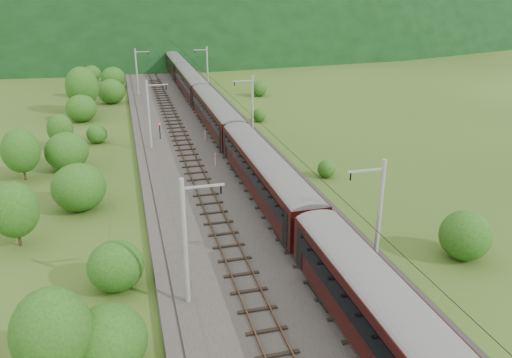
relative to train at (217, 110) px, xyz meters
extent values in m
plane|color=#2D4816|center=(-2.40, -35.42, -3.54)|extent=(600.00, 600.00, 0.00)
cube|color=#38332D|center=(-2.40, -25.42, -3.39)|extent=(14.00, 220.00, 0.30)
cube|color=#533323|center=(-5.52, -25.42, -3.05)|extent=(0.08, 220.00, 0.15)
cube|color=#533323|center=(-4.08, -25.42, -3.05)|extent=(0.08, 220.00, 0.15)
cube|color=black|center=(-4.80, -25.42, -3.18)|extent=(2.40, 220.00, 0.12)
cube|color=#533323|center=(-0.72, -25.42, -3.05)|extent=(0.08, 220.00, 0.15)
cube|color=#533323|center=(0.72, -25.42, -3.05)|extent=(0.08, 220.00, 0.15)
cube|color=black|center=(0.00, -25.42, -3.18)|extent=(2.40, 220.00, 0.12)
cylinder|color=gray|center=(-8.60, -35.42, 0.76)|extent=(0.28, 0.28, 8.00)
cube|color=gray|center=(-7.40, -35.42, 4.16)|extent=(2.40, 0.12, 0.12)
cylinder|color=black|center=(-6.40, -35.42, 3.86)|extent=(0.10, 0.10, 0.50)
cylinder|color=gray|center=(-8.60, -3.42, 0.76)|extent=(0.28, 0.28, 8.00)
cube|color=gray|center=(-7.40, -3.42, 4.16)|extent=(2.40, 0.12, 0.12)
cylinder|color=black|center=(-6.40, -3.42, 3.86)|extent=(0.10, 0.10, 0.50)
cylinder|color=gray|center=(-8.60, 28.58, 0.76)|extent=(0.28, 0.28, 8.00)
cube|color=gray|center=(-7.40, 28.58, 4.16)|extent=(2.40, 0.12, 0.12)
cylinder|color=black|center=(-6.40, 28.58, 3.86)|extent=(0.10, 0.10, 0.50)
cylinder|color=gray|center=(-8.60, 60.58, 0.76)|extent=(0.28, 0.28, 8.00)
cube|color=gray|center=(-7.40, 60.58, 4.16)|extent=(2.40, 0.12, 0.12)
cylinder|color=black|center=(-6.40, 60.58, 3.86)|extent=(0.10, 0.10, 0.50)
cylinder|color=gray|center=(-8.60, 92.58, 0.76)|extent=(0.28, 0.28, 8.00)
cube|color=gray|center=(-7.40, 92.58, 4.16)|extent=(2.40, 0.12, 0.12)
cylinder|color=black|center=(-6.40, 92.58, 3.86)|extent=(0.10, 0.10, 0.50)
cylinder|color=gray|center=(3.80, -35.42, 0.76)|extent=(0.28, 0.28, 8.00)
cube|color=gray|center=(2.60, -35.42, 4.16)|extent=(2.40, 0.12, 0.12)
cylinder|color=black|center=(1.60, -35.42, 3.86)|extent=(0.10, 0.10, 0.50)
cylinder|color=gray|center=(3.80, -3.42, 0.76)|extent=(0.28, 0.28, 8.00)
cube|color=gray|center=(2.60, -3.42, 4.16)|extent=(2.40, 0.12, 0.12)
cylinder|color=black|center=(1.60, -3.42, 3.86)|extent=(0.10, 0.10, 0.50)
cylinder|color=gray|center=(3.80, 28.58, 0.76)|extent=(0.28, 0.28, 8.00)
cube|color=gray|center=(2.60, 28.58, 4.16)|extent=(2.40, 0.12, 0.12)
cylinder|color=black|center=(1.60, 28.58, 3.86)|extent=(0.10, 0.10, 0.50)
cylinder|color=gray|center=(3.80, 60.58, 0.76)|extent=(0.28, 0.28, 8.00)
cube|color=gray|center=(2.60, 60.58, 4.16)|extent=(2.40, 0.12, 0.12)
cylinder|color=black|center=(1.60, 60.58, 3.86)|extent=(0.10, 0.10, 0.50)
cylinder|color=gray|center=(3.80, 92.58, 0.76)|extent=(0.28, 0.28, 8.00)
cube|color=gray|center=(2.60, 92.58, 4.16)|extent=(2.40, 0.12, 0.12)
cylinder|color=black|center=(1.60, 92.58, 3.86)|extent=(0.10, 0.10, 0.50)
cylinder|color=black|center=(-4.80, -25.42, 3.56)|extent=(0.03, 198.00, 0.03)
cylinder|color=black|center=(0.00, -25.42, 3.56)|extent=(0.03, 198.00, 0.03)
ellipsoid|color=black|center=(-2.40, 224.58, -3.54)|extent=(504.00, 360.00, 244.00)
cube|color=black|center=(0.00, -45.16, -0.57)|extent=(2.90, 22.03, 3.00)
cylinder|color=slate|center=(0.00, -45.16, 0.78)|extent=(2.90, 21.92, 2.90)
cube|color=black|center=(-1.47, -45.16, -0.21)|extent=(0.05, 19.39, 1.15)
cube|color=black|center=(1.47, -45.16, -0.21)|extent=(0.05, 19.39, 1.15)
cube|color=black|center=(0.00, -37.45, -2.52)|extent=(2.20, 3.20, 0.90)
cube|color=black|center=(0.00, -22.36, -0.57)|extent=(2.90, 22.03, 3.00)
cylinder|color=slate|center=(0.00, -22.36, 0.78)|extent=(2.90, 21.92, 2.90)
cube|color=black|center=(-1.47, -22.36, -0.21)|extent=(0.05, 19.39, 1.15)
cube|color=black|center=(1.47, -22.36, -0.21)|extent=(0.05, 19.39, 1.15)
cube|color=black|center=(0.00, -30.07, -2.52)|extent=(2.20, 3.20, 0.90)
cube|color=black|center=(0.00, -14.65, -2.52)|extent=(2.20, 3.20, 0.90)
cube|color=black|center=(0.00, 0.44, -0.57)|extent=(2.90, 22.03, 3.00)
cylinder|color=slate|center=(0.00, 0.44, 0.78)|extent=(2.90, 21.92, 2.90)
cube|color=black|center=(-1.47, 0.44, -0.21)|extent=(0.05, 19.39, 1.15)
cube|color=black|center=(1.47, 0.44, -0.21)|extent=(0.05, 19.39, 1.15)
cube|color=black|center=(0.00, -7.27, -2.52)|extent=(2.20, 3.20, 0.90)
cube|color=black|center=(0.00, 8.15, -2.52)|extent=(2.20, 3.20, 0.90)
cube|color=black|center=(0.00, 23.24, -0.57)|extent=(2.90, 22.03, 3.00)
cylinder|color=slate|center=(0.00, 23.24, 0.78)|extent=(2.90, 21.92, 2.90)
cube|color=black|center=(-1.47, 23.24, -0.21)|extent=(0.05, 19.39, 1.15)
cube|color=black|center=(1.47, 23.24, -0.21)|extent=(0.05, 19.39, 1.15)
cube|color=black|center=(0.00, 15.52, -2.52)|extent=(2.20, 3.20, 0.90)
cube|color=black|center=(0.00, 30.95, -2.52)|extent=(2.20, 3.20, 0.90)
cube|color=black|center=(0.00, 46.03, -0.57)|extent=(2.90, 22.03, 3.00)
cylinder|color=slate|center=(0.00, 46.03, 0.78)|extent=(2.90, 21.92, 2.90)
cube|color=black|center=(-1.47, 46.03, -0.21)|extent=(0.05, 19.39, 1.15)
cube|color=black|center=(1.47, 46.03, -0.21)|extent=(0.05, 19.39, 1.15)
cube|color=black|center=(0.00, 38.32, -2.52)|extent=(2.20, 3.20, 0.90)
cube|color=black|center=(0.00, 53.74, -2.52)|extent=(2.20, 3.20, 0.90)
cube|color=#121A91|center=(0.00, 77.84, -0.57)|extent=(2.90, 18.02, 3.00)
cylinder|color=slate|center=(0.00, 77.84, 0.78)|extent=(2.90, 17.93, 2.90)
cube|color=black|center=(-1.47, 77.84, -0.21)|extent=(0.05, 15.86, 1.15)
cube|color=black|center=(1.47, 77.84, -0.21)|extent=(0.05, 15.86, 1.15)
cube|color=black|center=(0.00, 71.53, -2.52)|extent=(2.20, 3.20, 0.90)
cube|color=black|center=(0.00, 84.15, -2.52)|extent=(2.20, 3.20, 0.90)
cube|color=yellow|center=(0.00, 86.65, -0.77)|extent=(2.96, 0.50, 2.70)
cube|color=yellow|center=(0.00, 69.03, -0.77)|extent=(2.96, 0.50, 2.70)
cube|color=black|center=(0.00, 80.84, 1.48)|extent=(0.08, 1.60, 0.90)
cylinder|color=red|center=(-2.46, -11.85, -2.50)|extent=(0.16, 0.16, 1.48)
cylinder|color=red|center=(-1.96, -2.41, -2.51)|extent=(0.16, 0.16, 1.47)
cylinder|color=black|center=(-7.26, 0.09, -2.33)|extent=(0.13, 0.13, 1.84)
sphere|color=red|center=(-7.26, 0.09, -1.36)|extent=(0.22, 0.22, 0.22)
ellipsoid|color=#1E4A13|center=(-13.12, -39.82, -1.79)|extent=(3.91, 3.91, 3.52)
ellipsoid|color=#1E4A13|center=(-12.73, -32.34, -1.94)|extent=(3.58, 3.58, 3.22)
ellipsoid|color=#1E4A13|center=(-15.69, -18.96, -1.47)|extent=(4.61, 4.61, 4.15)
ellipsoid|color=#1E4A13|center=(-17.54, -7.94, -1.54)|extent=(4.46, 4.46, 4.02)
ellipsoid|color=#1E4A13|center=(-14.85, 1.30, -2.41)|extent=(2.52, 2.52, 2.27)
ellipsoid|color=#1E4A13|center=(-17.23, 12.86, -1.61)|extent=(4.30, 4.30, 3.87)
ellipsoid|color=#1E4A13|center=(-13.13, 24.03, -1.53)|extent=(4.47, 4.47, 4.03)
ellipsoid|color=#1E4A13|center=(-12.79, 37.26, -1.51)|extent=(4.53, 4.53, 4.08)
ellipsoid|color=#1E4A13|center=(-17.02, 46.55, -1.93)|extent=(3.60, 3.60, 3.24)
ellipsoid|color=#1E4A13|center=(-13.69, 58.04, -1.91)|extent=(3.63, 3.63, 3.27)
ellipsoid|color=#1E4A13|center=(-15.50, -40.34, -0.43)|extent=(3.73, 3.73, 4.48)
cylinder|color=black|center=(-19.74, -24.65, -2.17)|extent=(0.24, 0.24, 2.75)
ellipsoid|color=#1E4A13|center=(-19.74, -24.65, -0.60)|extent=(3.54, 3.54, 4.24)
cylinder|color=black|center=(-21.53, -10.08, -2.12)|extent=(0.24, 0.24, 2.86)
ellipsoid|color=#1E4A13|center=(-21.53, -10.08, -0.48)|extent=(3.67, 3.67, 4.41)
cylinder|color=black|center=(-18.82, -0.24, -2.38)|extent=(0.24, 0.24, 2.32)
ellipsoid|color=#1E4A13|center=(-18.82, -0.24, -1.06)|extent=(2.98, 2.98, 3.58)
cylinder|color=black|center=(-17.14, 17.97, -1.63)|extent=(0.24, 0.24, 3.83)
ellipsoid|color=#1E4A13|center=(-17.14, 17.97, 0.56)|extent=(4.92, 4.92, 5.91)
cylinder|color=black|center=(-17.51, 30.18, -2.33)|extent=(0.24, 0.24, 2.43)
ellipsoid|color=#1E4A13|center=(-17.51, 30.18, -0.94)|extent=(3.12, 3.12, 3.75)
ellipsoid|color=#1E4A13|center=(11.10, -34.78, -1.93)|extent=(3.58, 3.58, 3.22)
ellipsoid|color=#1E4A13|center=(7.95, -17.20, -2.72)|extent=(1.83, 1.83, 1.65)
ellipsoid|color=#1E4A13|center=(7.33, 6.12, -2.66)|extent=(1.96, 1.96, 1.77)
ellipsoid|color=#1E4A13|center=(12.02, 23.37, -2.31)|extent=(2.75, 2.75, 2.48)
camera|label=1|loc=(-11.26, -61.18, 14.61)|focal=35.00mm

